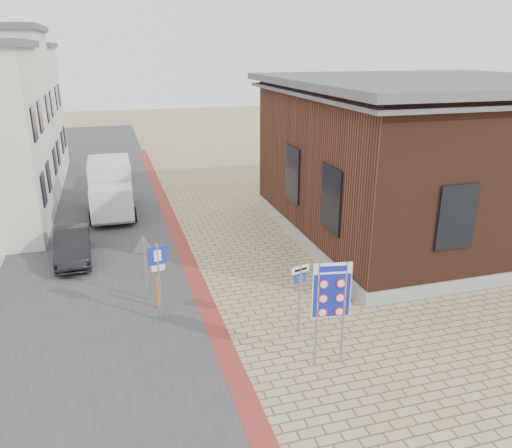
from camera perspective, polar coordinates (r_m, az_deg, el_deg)
ground at (r=14.96m, az=3.98°, el=-12.73°), size 120.00×120.00×0.00m
road_strip at (r=27.99m, az=-17.73°, el=2.00°), size 7.00×60.00×0.02m
curb_strip at (r=23.36m, az=-9.22°, el=-0.69°), size 0.60×40.00×0.02m
brick_building at (r=23.62m, az=19.07°, el=7.47°), size 13.00×13.00×6.80m
townhouse_far at (r=36.59m, az=-27.10°, el=11.43°), size 7.40×6.40×8.30m
bike_rack at (r=17.54m, az=9.68°, el=-6.86°), size 0.08×1.80×0.60m
sedan at (r=20.96m, az=-20.22°, el=-2.31°), size 1.45×3.80×1.24m
box_truck at (r=26.07m, az=-16.27°, el=3.99°), size 2.19×5.04×2.63m
border_sign at (r=12.89m, az=8.63°, el=-7.74°), size 0.99×0.21×2.93m
essen_sign at (r=14.61m, az=5.04°, el=-7.06°), size 0.59×0.20×2.22m
parking_sign at (r=15.19m, az=-11.09°, el=-5.10°), size 0.56×0.13×2.54m
yield_sign at (r=16.55m, az=-12.67°, el=-3.13°), size 0.81×0.17×2.28m
bollard at (r=16.43m, az=-11.12°, el=-7.79°), size 0.11×0.11×1.07m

